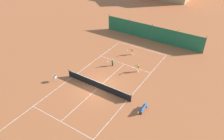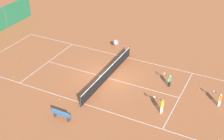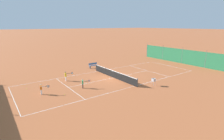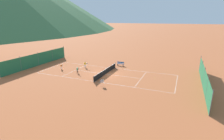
# 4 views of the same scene
# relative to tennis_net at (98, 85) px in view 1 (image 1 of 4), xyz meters

# --- Properties ---
(ground_plane) EXTENTS (600.00, 600.00, 0.00)m
(ground_plane) POSITION_rel_tennis_net_xyz_m (0.00, 0.00, -0.50)
(ground_plane) COLOR #B25B33
(court_line_markings) EXTENTS (8.25, 23.85, 0.01)m
(court_line_markings) POSITION_rel_tennis_net_xyz_m (0.00, 0.00, -0.50)
(court_line_markings) COLOR white
(court_line_markings) RESTS_ON ground
(tennis_net) EXTENTS (9.18, 0.08, 1.06)m
(tennis_net) POSITION_rel_tennis_net_xyz_m (0.00, 0.00, 0.00)
(tennis_net) COLOR #2D2D2D
(tennis_net) RESTS_ON ground
(windscreen_fence_far) EXTENTS (17.28, 0.08, 2.90)m
(windscreen_fence_far) POSITION_rel_tennis_net_xyz_m (-0.00, 15.50, 0.81)
(windscreen_fence_far) COLOR #236B42
(windscreen_fence_far) RESTS_ON ground
(player_near_baseline) EXTENTS (0.64, 0.85, 1.08)m
(player_near_baseline) POSITION_rel_tennis_net_xyz_m (-1.22, 5.11, 0.14)
(player_near_baseline) COLOR black
(player_near_baseline) RESTS_ON ground
(player_far_baseline) EXTENTS (0.61, 0.98, 1.23)m
(player_far_baseline) POSITION_rel_tennis_net_xyz_m (2.40, 5.68, 0.22)
(player_far_baseline) COLOR white
(player_far_baseline) RESTS_ON ground
(player_far_service) EXTENTS (0.71, 0.84, 1.12)m
(player_far_service) POSITION_rel_tennis_net_xyz_m (-0.39, 9.35, 0.16)
(player_far_service) COLOR white
(player_far_service) RESTS_ON ground
(tennis_ball_alley_right) EXTENTS (0.07, 0.07, 0.07)m
(tennis_ball_alley_right) POSITION_rel_tennis_net_xyz_m (2.25, 10.33, -0.47)
(tennis_ball_alley_right) COLOR #CCE033
(tennis_ball_alley_right) RESTS_ON ground
(tennis_ball_service_box) EXTENTS (0.07, 0.07, 0.07)m
(tennis_ball_service_box) POSITION_rel_tennis_net_xyz_m (-0.99, 8.81, -0.47)
(tennis_ball_service_box) COLOR #CCE033
(tennis_ball_service_box) RESTS_ON ground
(tennis_ball_by_net_right) EXTENTS (0.07, 0.07, 0.07)m
(tennis_ball_by_net_right) POSITION_rel_tennis_net_xyz_m (-1.85, 7.54, -0.47)
(tennis_ball_by_net_right) COLOR #CCE033
(tennis_ball_by_net_right) RESTS_ON ground
(tennis_ball_near_corner) EXTENTS (0.07, 0.07, 0.07)m
(tennis_ball_near_corner) POSITION_rel_tennis_net_xyz_m (3.78, 10.46, -0.47)
(tennis_ball_near_corner) COLOR #CCE033
(tennis_ball_near_corner) RESTS_ON ground
(tennis_ball_mid_court) EXTENTS (0.07, 0.07, 0.07)m
(tennis_ball_mid_court) POSITION_rel_tennis_net_xyz_m (4.51, -1.99, -0.47)
(tennis_ball_mid_court) COLOR #CCE033
(tennis_ball_mid_court) RESTS_ON ground
(tennis_ball_alley_left) EXTENTS (0.07, 0.07, 0.07)m
(tennis_ball_alley_left) POSITION_rel_tennis_net_xyz_m (3.43, 10.09, -0.47)
(tennis_ball_alley_left) COLOR #CCE033
(tennis_ball_alley_left) RESTS_ON ground
(ball_hopper) EXTENTS (0.36, 0.36, 0.89)m
(ball_hopper) POSITION_rel_tennis_net_xyz_m (-5.30, -1.83, 0.16)
(ball_hopper) COLOR #B7B7BC
(ball_hopper) RESTS_ON ground
(courtside_bench) EXTENTS (0.36, 1.50, 0.84)m
(courtside_bench) POSITION_rel_tennis_net_xyz_m (6.34, -0.49, -0.05)
(courtside_bench) COLOR #336699
(courtside_bench) RESTS_ON ground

